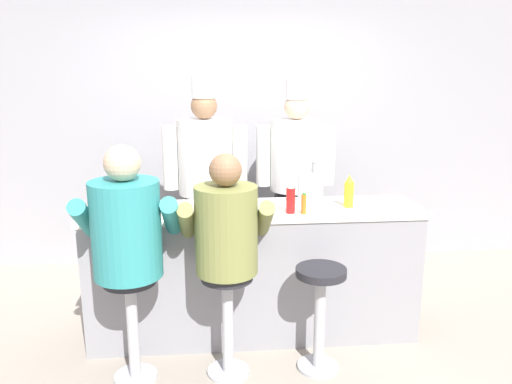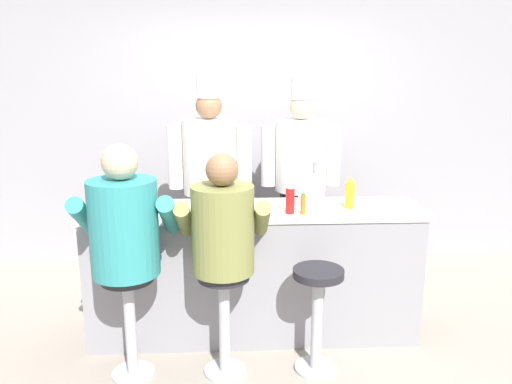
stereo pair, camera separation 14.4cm
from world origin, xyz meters
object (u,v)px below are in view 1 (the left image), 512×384
Objects in this scene: diner_seated_teal at (128,234)px; cook_in_whites_far at (295,172)px; diner_seated_olive at (226,236)px; empty_stool_round at (320,302)px; hot_sauce_bottle_orange at (304,204)px; breakfast_plate at (224,207)px; mustard_bottle_yellow at (349,192)px; cook_in_whites_near at (206,175)px; cereal_bowl at (249,212)px; ketchup_bottle_red at (291,198)px; water_pitcher_clear at (306,190)px; cup_stack_steel at (317,181)px; coffee_mug_white at (162,208)px.

cook_in_whites_far reaches higher than diner_seated_teal.
diner_seated_olive is 0.74m from empty_stool_round.
hot_sauce_bottle_orange reaches higher than breakfast_plate.
cook_in_whites_near is (-1.01, 0.93, -0.05)m from mustard_bottle_yellow.
cook_in_whites_far reaches higher than cereal_bowl.
diner_seated_teal is (-1.04, -0.31, -0.12)m from ketchup_bottle_red.
breakfast_plate is at bearing 130.34° from cereal_bowl.
diner_seated_teal reaches higher than water_pitcher_clear.
empty_stool_round is (-0.10, -0.64, -0.65)m from cup_stack_steel.
mustard_bottle_yellow is 0.13× the size of cook_in_whites_near.
hot_sauce_bottle_orange is 0.64× the size of breakfast_plate.
cereal_bowl is at bearing -11.21° from coffee_mug_white.
water_pitcher_clear is 0.79× the size of cup_stack_steel.
hot_sauce_bottle_orange is 0.08× the size of cook_in_whites_far.
breakfast_plate is at bearing -81.73° from cook_in_whites_near.
cup_stack_steel reaches higher than coffee_mug_white.
cereal_bowl is (-0.28, -0.05, -0.08)m from ketchup_bottle_red.
cook_in_whites_far is (-0.01, 0.88, -0.11)m from cup_stack_steel.
cup_stack_steel is (0.11, 0.14, 0.03)m from water_pitcher_clear.
ketchup_bottle_red is at bearing 16.89° from diner_seated_teal.
hot_sauce_bottle_orange is (0.08, -0.03, -0.03)m from ketchup_bottle_red.
cook_in_whites_near reaches higher than diner_seated_olive.
empty_stool_round is (0.01, -0.50, -0.62)m from water_pitcher_clear.
cook_in_whites_far is at bearing 45.11° from coffee_mug_white.
cereal_bowl is at bearing 58.96° from diner_seated_olive.
water_pitcher_clear is 1.56× the size of cereal_bowl.
breakfast_plate is 0.32× the size of empty_stool_round.
cereal_bowl is at bearing -177.26° from hot_sauce_bottle_orange.
cereal_bowl is at bearing -170.60° from ketchup_bottle_red.
water_pitcher_clear is at bearing 39.29° from diner_seated_olive.
diner_seated_olive is at bearing -153.75° from mustard_bottle_yellow.
diner_seated_teal reaches higher than cereal_bowl.
cereal_bowl is 0.10× the size of diner_seated_teal.
cup_stack_steel reaches higher than breakfast_plate.
ketchup_bottle_red reaches higher than coffee_mug_white.
mustard_bottle_yellow is 0.82m from empty_stool_round.
cereal_bowl is at bearing 144.60° from empty_stool_round.
cup_stack_steel is 0.92m from empty_stool_round.
diner_seated_olive is (-0.69, -0.61, -0.20)m from cup_stack_steel.
diner_seated_teal is (-1.47, -0.43, -0.13)m from mustard_bottle_yellow.
cook_in_whites_far is (0.23, 1.17, -0.06)m from ketchup_bottle_red.
mustard_bottle_yellow is at bearing -42.72° from cook_in_whites_near.
water_pitcher_clear reaches higher than cereal_bowl.
mustard_bottle_yellow reaches higher than coffee_mug_white.
ketchup_bottle_red is at bearing -130.22° from water_pitcher_clear.
diner_seated_olive is at bearing -151.52° from hot_sauce_bottle_orange.
empty_stool_round is 0.38× the size of cook_in_whites_near.
coffee_mug_white is 0.09× the size of diner_seated_teal.
cup_stack_steel is (0.69, 0.15, 0.14)m from breakfast_plate.
cook_in_whites_near is at bearing 73.71° from coffee_mug_white.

